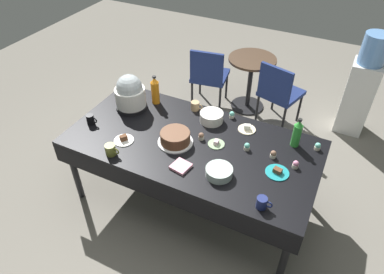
% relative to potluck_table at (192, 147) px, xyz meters
% --- Properties ---
extents(ground, '(9.00, 9.00, 0.00)m').
position_rel_potluck_table_xyz_m(ground, '(0.00, 0.00, -0.69)').
color(ground, slate).
extents(potluck_table, '(2.20, 1.10, 0.75)m').
position_rel_potluck_table_xyz_m(potluck_table, '(0.00, 0.00, 0.00)').
color(potluck_table, black).
rests_on(potluck_table, ground).
extents(frosted_layer_cake, '(0.31, 0.31, 0.11)m').
position_rel_potluck_table_xyz_m(frosted_layer_cake, '(-0.12, -0.08, 0.12)').
color(frosted_layer_cake, silver).
rests_on(frosted_layer_cake, potluck_table).
extents(slow_cooker, '(0.30, 0.30, 0.36)m').
position_rel_potluck_table_xyz_m(slow_cooker, '(-0.76, 0.19, 0.23)').
color(slow_cooker, black).
rests_on(slow_cooker, potluck_table).
extents(glass_salad_bowl, '(0.21, 0.21, 0.07)m').
position_rel_potluck_table_xyz_m(glass_salad_bowl, '(0.37, -0.27, 0.10)').
color(glass_salad_bowl, '#B2C6BC').
rests_on(glass_salad_bowl, potluck_table).
extents(ceramic_snack_bowl, '(0.22, 0.22, 0.09)m').
position_rel_potluck_table_xyz_m(ceramic_snack_bowl, '(0.03, 0.35, 0.11)').
color(ceramic_snack_bowl, silver).
rests_on(ceramic_snack_bowl, potluck_table).
extents(dessert_plate_cream, '(0.16, 0.16, 0.05)m').
position_rel_potluck_table_xyz_m(dessert_plate_cream, '(0.37, 0.37, 0.07)').
color(dessert_plate_cream, beige).
rests_on(dessert_plate_cream, potluck_table).
extents(dessert_plate_teal, '(0.19, 0.19, 0.04)m').
position_rel_potluck_table_xyz_m(dessert_plate_teal, '(0.78, -0.05, 0.07)').
color(dessert_plate_teal, teal).
rests_on(dessert_plate_teal, potluck_table).
extents(dessert_plate_sage, '(0.15, 0.15, 0.05)m').
position_rel_potluck_table_xyz_m(dessert_plate_sage, '(0.21, 0.06, 0.07)').
color(dessert_plate_sage, '#8CA87F').
rests_on(dessert_plate_sage, potluck_table).
extents(dessert_plate_white, '(0.17, 0.17, 0.06)m').
position_rel_potluck_table_xyz_m(dessert_plate_white, '(-0.54, -0.26, 0.08)').
color(dessert_plate_white, white).
rests_on(dessert_plate_white, potluck_table).
extents(cupcake_berry, '(0.05, 0.05, 0.07)m').
position_rel_potluck_table_xyz_m(cupcake_berry, '(0.06, 0.07, 0.09)').
color(cupcake_berry, beige).
rests_on(cupcake_berry, potluck_table).
extents(cupcake_cocoa, '(0.05, 0.05, 0.07)m').
position_rel_potluck_table_xyz_m(cupcake_cocoa, '(0.18, 0.48, 0.09)').
color(cupcake_cocoa, beige).
rests_on(cupcake_cocoa, potluck_table).
extents(cupcake_lemon, '(0.05, 0.05, 0.07)m').
position_rel_potluck_table_xyz_m(cupcake_lemon, '(0.69, 0.12, 0.09)').
color(cupcake_lemon, beige).
rests_on(cupcake_lemon, potluck_table).
extents(cupcake_rose, '(0.05, 0.05, 0.07)m').
position_rel_potluck_table_xyz_m(cupcake_rose, '(0.89, 0.08, 0.09)').
color(cupcake_rose, beige).
rests_on(cupcake_rose, potluck_table).
extents(cupcake_mint, '(0.05, 0.05, 0.07)m').
position_rel_potluck_table_xyz_m(cupcake_mint, '(0.47, 0.11, 0.09)').
color(cupcake_mint, beige).
rests_on(cupcake_mint, potluck_table).
extents(cupcake_vanilla, '(0.05, 0.05, 0.07)m').
position_rel_potluck_table_xyz_m(cupcake_vanilla, '(1.00, 0.38, 0.09)').
color(cupcake_vanilla, beige).
rests_on(cupcake_vanilla, potluck_table).
extents(soda_bottle_lime_soda, '(0.07, 0.07, 0.28)m').
position_rel_potluck_table_xyz_m(soda_bottle_lime_soda, '(0.81, 0.35, 0.19)').
color(soda_bottle_lime_soda, green).
rests_on(soda_bottle_lime_soda, potluck_table).
extents(soda_bottle_orange_juice, '(0.08, 0.08, 0.30)m').
position_rel_potluck_table_xyz_m(soda_bottle_orange_juice, '(-0.60, 0.39, 0.20)').
color(soda_bottle_orange_juice, orange).
rests_on(soda_bottle_orange_juice, potluck_table).
extents(coffee_mug_black, '(0.11, 0.07, 0.10)m').
position_rel_potluck_table_xyz_m(coffee_mug_black, '(-0.95, -0.19, 0.11)').
color(coffee_mug_black, black).
rests_on(coffee_mug_black, potluck_table).
extents(coffee_mug_olive, '(0.13, 0.09, 0.10)m').
position_rel_potluck_table_xyz_m(coffee_mug_olive, '(-0.53, -0.45, 0.11)').
color(coffee_mug_olive, olive).
rests_on(coffee_mug_olive, potluck_table).
extents(coffee_mug_navy, '(0.12, 0.08, 0.09)m').
position_rel_potluck_table_xyz_m(coffee_mug_navy, '(0.77, -0.43, 0.11)').
color(coffee_mug_navy, navy).
rests_on(coffee_mug_navy, potluck_table).
extents(coffee_mug_tan, '(0.12, 0.08, 0.09)m').
position_rel_potluck_table_xyz_m(coffee_mug_tan, '(-0.19, 0.45, 0.11)').
color(coffee_mug_tan, tan).
rests_on(coffee_mug_tan, potluck_table).
extents(paper_napkin_stack, '(0.16, 0.16, 0.02)m').
position_rel_potluck_table_xyz_m(paper_napkin_stack, '(0.06, -0.33, 0.07)').
color(paper_napkin_stack, pink).
rests_on(paper_napkin_stack, potluck_table).
extents(maroon_chair_left, '(0.50, 0.50, 0.85)m').
position_rel_potluck_table_xyz_m(maroon_chair_left, '(-0.54, 1.57, -0.20)').
color(maroon_chair_left, navy).
rests_on(maroon_chair_left, ground).
extents(maroon_chair_right, '(0.55, 0.55, 0.85)m').
position_rel_potluck_table_xyz_m(maroon_chair_right, '(0.38, 1.57, -0.20)').
color(maroon_chair_right, navy).
rests_on(maroon_chair_right, ground).
extents(round_cafe_table, '(0.60, 0.60, 0.72)m').
position_rel_potluck_table_xyz_m(round_cafe_table, '(-0.05, 1.80, -0.19)').
color(round_cafe_table, '#473323').
rests_on(round_cafe_table, ground).
extents(water_cooler, '(0.32, 0.32, 1.24)m').
position_rel_potluck_table_xyz_m(water_cooler, '(1.24, 1.91, -0.10)').
color(water_cooler, silver).
rests_on(water_cooler, ground).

